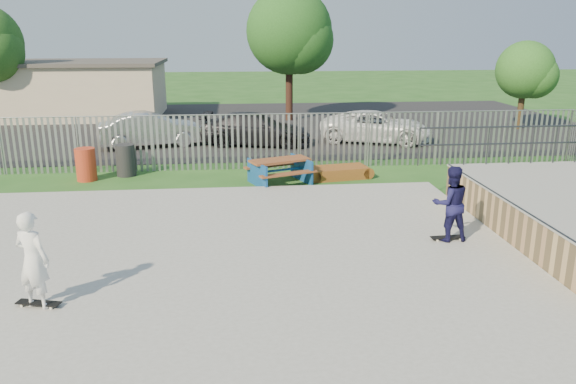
{
  "coord_description": "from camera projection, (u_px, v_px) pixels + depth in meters",
  "views": [
    {
      "loc": [
        1.25,
        -11.01,
        4.87
      ],
      "look_at": [
        2.53,
        2.0,
        1.1
      ],
      "focal_mm": 35.0,
      "sensor_mm": 36.0,
      "label": 1
    }
  ],
  "objects": [
    {
      "name": "ground",
      "position": [
        178.0,
        272.0,
        11.76
      ],
      "size": [
        120.0,
        120.0,
        0.0
      ],
      "primitive_type": "plane",
      "color": "#24561D",
      "rests_on": "ground"
    },
    {
      "name": "concrete_slab",
      "position": [
        177.0,
        269.0,
        11.74
      ],
      "size": [
        15.0,
        12.0,
        0.15
      ],
      "primitive_type": "cube",
      "color": "#979691",
      "rests_on": "ground"
    },
    {
      "name": "fence",
      "position": [
        226.0,
        172.0,
        15.96
      ],
      "size": [
        26.04,
        16.02,
        2.0
      ],
      "color": "gray",
      "rests_on": "ground"
    },
    {
      "name": "picnic_table",
      "position": [
        280.0,
        171.0,
        18.45
      ],
      "size": [
        2.39,
        2.19,
        0.82
      ],
      "rotation": [
        0.0,
        0.0,
        0.36
      ],
      "color": "brown",
      "rests_on": "ground"
    },
    {
      "name": "funbox",
      "position": [
        338.0,
        172.0,
        19.22
      ],
      "size": [
        2.05,
        1.28,
        0.38
      ],
      "rotation": [
        0.0,
        0.0,
        0.18
      ],
      "color": "brown",
      "rests_on": "ground"
    },
    {
      "name": "trash_bin_red",
      "position": [
        86.0,
        164.0,
        18.8
      ],
      "size": [
        0.66,
        0.66,
        1.1
      ],
      "primitive_type": "cylinder",
      "color": "#B7361C",
      "rests_on": "ground"
    },
    {
      "name": "trash_bin_grey",
      "position": [
        126.0,
        160.0,
        19.42
      ],
      "size": [
        0.66,
        0.66,
        1.1
      ],
      "primitive_type": "cylinder",
      "color": "#242426",
      "rests_on": "ground"
    },
    {
      "name": "parking_lot",
      "position": [
        210.0,
        125.0,
        29.93
      ],
      "size": [
        40.0,
        18.0,
        0.02
      ],
      "primitive_type": "cube",
      "color": "black",
      "rests_on": "ground"
    },
    {
      "name": "car_silver",
      "position": [
        151.0,
        130.0,
        24.22
      ],
      "size": [
        4.73,
        2.66,
        1.48
      ],
      "primitive_type": "imported",
      "rotation": [
        0.0,
        0.0,
        1.83
      ],
      "color": "silver",
      "rests_on": "parking_lot"
    },
    {
      "name": "car_dark",
      "position": [
        256.0,
        129.0,
        24.58
      ],
      "size": [
        5.11,
        2.89,
        1.4
      ],
      "primitive_type": "imported",
      "rotation": [
        0.0,
        0.0,
        1.37
      ],
      "color": "black",
      "rests_on": "parking_lot"
    },
    {
      "name": "car_white",
      "position": [
        376.0,
        127.0,
        25.25
      ],
      "size": [
        5.44,
        3.81,
        1.38
      ],
      "primitive_type": "imported",
      "rotation": [
        0.0,
        0.0,
        1.23
      ],
      "color": "white",
      "rests_on": "parking_lot"
    },
    {
      "name": "building",
      "position": [
        72.0,
        89.0,
        32.56
      ],
      "size": [
        10.4,
        6.4,
        3.2
      ],
      "color": "beige",
      "rests_on": "ground"
    },
    {
      "name": "tree_mid",
      "position": [
        289.0,
        31.0,
        30.32
      ],
      "size": [
        4.65,
        4.65,
        7.17
      ],
      "color": "#392017",
      "rests_on": "ground"
    },
    {
      "name": "tree_right",
      "position": [
        525.0,
        70.0,
        28.07
      ],
      "size": [
        2.86,
        2.86,
        4.41
      ],
      "color": "#42301A",
      "rests_on": "ground"
    },
    {
      "name": "skateboard_a",
      "position": [
        447.0,
        238.0,
        13.14
      ],
      "size": [
        0.81,
        0.24,
        0.08
      ],
      "rotation": [
        0.0,
        0.0,
        0.05
      ],
      "color": "black",
      "rests_on": "concrete_slab"
    },
    {
      "name": "skateboard_b",
      "position": [
        39.0,
        304.0,
        9.97
      ],
      "size": [
        0.82,
        0.39,
        0.08
      ],
      "rotation": [
        0.0,
        0.0,
        -0.25
      ],
      "color": "black",
      "rests_on": "concrete_slab"
    },
    {
      "name": "skater_navy",
      "position": [
        450.0,
        204.0,
        12.91
      ],
      "size": [
        0.89,
        0.71,
        1.77
      ],
      "primitive_type": "imported",
      "rotation": [
        0.0,
        0.0,
        3.19
      ],
      "color": "#151440",
      "rests_on": "concrete_slab"
    },
    {
      "name": "skater_white",
      "position": [
        33.0,
        260.0,
        9.73
      ],
      "size": [
        0.76,
        0.65,
        1.77
      ],
      "primitive_type": "imported",
      "rotation": [
        0.0,
        0.0,
        2.72
      ],
      "color": "white",
      "rests_on": "concrete_slab"
    }
  ]
}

